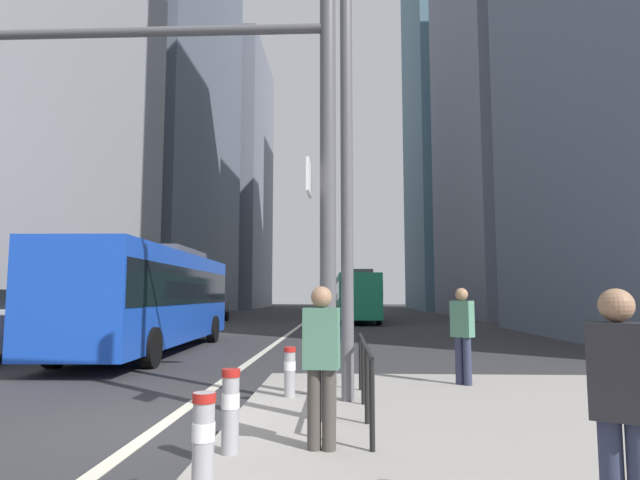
{
  "coord_description": "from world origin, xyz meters",
  "views": [
    {
      "loc": [
        2.49,
        -7.41,
        1.79
      ],
      "look_at": [
        1.23,
        22.8,
        4.93
      ],
      "focal_mm": 29.92,
      "sensor_mm": 36.0,
      "label": 1
    }
  ],
  "objects_px": {
    "traffic_signal_gantry": "(188,129)",
    "bollard_back": "(290,369)",
    "city_bus_red_receding": "(356,294)",
    "bollard_left": "(203,438)",
    "car_receding_near": "(341,304)",
    "car_receding_far": "(351,303)",
    "street_lamp_post": "(346,84)",
    "pedestrian_far": "(622,403)",
    "car_oncoming_mid": "(208,307)",
    "pedestrian_waiting": "(462,330)",
    "city_bus_blue_oncoming": "(152,294)",
    "pedestrian_walking": "(322,358)",
    "bollard_right": "(230,406)"
  },
  "relations": [
    {
      "from": "traffic_signal_gantry",
      "to": "bollard_back",
      "type": "bearing_deg",
      "value": 51.4
    },
    {
      "from": "city_bus_red_receding",
      "to": "bollard_left",
      "type": "height_order",
      "value": "city_bus_red_receding"
    },
    {
      "from": "car_receding_near",
      "to": "car_receding_far",
      "type": "distance_m",
      "value": 2.39
    },
    {
      "from": "street_lamp_post",
      "to": "pedestrian_far",
      "type": "xyz_separation_m",
      "value": [
        1.75,
        -4.87,
        -4.2
      ]
    },
    {
      "from": "bollard_back",
      "to": "traffic_signal_gantry",
      "type": "bearing_deg",
      "value": -128.6
    },
    {
      "from": "car_oncoming_mid",
      "to": "pedestrian_waiting",
      "type": "bearing_deg",
      "value": -66.38
    },
    {
      "from": "bollard_left",
      "to": "city_bus_blue_oncoming",
      "type": "bearing_deg",
      "value": 111.71
    },
    {
      "from": "city_bus_red_receding",
      "to": "pedestrian_walking",
      "type": "bearing_deg",
      "value": -92.15
    },
    {
      "from": "car_oncoming_mid",
      "to": "bollard_left",
      "type": "bearing_deg",
      "value": -75.84
    },
    {
      "from": "traffic_signal_gantry",
      "to": "bollard_left",
      "type": "height_order",
      "value": "traffic_signal_gantry"
    },
    {
      "from": "city_bus_blue_oncoming",
      "to": "car_receding_far",
      "type": "relative_size",
      "value": 2.59
    },
    {
      "from": "city_bus_red_receding",
      "to": "street_lamp_post",
      "type": "distance_m",
      "value": 28.3
    },
    {
      "from": "traffic_signal_gantry",
      "to": "bollard_right",
      "type": "distance_m",
      "value": 3.9
    },
    {
      "from": "city_bus_blue_oncoming",
      "to": "bollard_left",
      "type": "bearing_deg",
      "value": -68.29
    },
    {
      "from": "car_oncoming_mid",
      "to": "city_bus_blue_oncoming",
      "type": "bearing_deg",
      "value": -80.95
    },
    {
      "from": "bollard_left",
      "to": "bollard_back",
      "type": "distance_m",
      "value": 4.31
    },
    {
      "from": "car_receding_far",
      "to": "bollard_left",
      "type": "relative_size",
      "value": 5.29
    },
    {
      "from": "bollard_left",
      "to": "pedestrian_far",
      "type": "height_order",
      "value": "pedestrian_far"
    },
    {
      "from": "car_receding_near",
      "to": "bollard_right",
      "type": "distance_m",
      "value": 44.63
    },
    {
      "from": "car_receding_near",
      "to": "bollard_back",
      "type": "xyz_separation_m",
      "value": [
        -0.7,
        -41.49,
        -0.39
      ]
    },
    {
      "from": "city_bus_red_receding",
      "to": "bollard_right",
      "type": "height_order",
      "value": "city_bus_red_receding"
    },
    {
      "from": "city_bus_blue_oncoming",
      "to": "bollard_back",
      "type": "relative_size",
      "value": 14.27
    },
    {
      "from": "city_bus_red_receding",
      "to": "bollard_back",
      "type": "xyz_separation_m",
      "value": [
        -1.79,
        -27.81,
        -1.24
      ]
    },
    {
      "from": "car_receding_near",
      "to": "pedestrian_far",
      "type": "relative_size",
      "value": 2.48
    },
    {
      "from": "car_receding_far",
      "to": "pedestrian_walking",
      "type": "distance_m",
      "value": 46.62
    },
    {
      "from": "car_oncoming_mid",
      "to": "car_receding_far",
      "type": "bearing_deg",
      "value": 58.81
    },
    {
      "from": "street_lamp_post",
      "to": "bollard_back",
      "type": "distance_m",
      "value": 4.79
    },
    {
      "from": "bollard_right",
      "to": "car_receding_far",
      "type": "bearing_deg",
      "value": 87.51
    },
    {
      "from": "car_receding_far",
      "to": "car_receding_near",
      "type": "bearing_deg",
      "value": -115.21
    },
    {
      "from": "bollard_right",
      "to": "pedestrian_far",
      "type": "distance_m",
      "value": 3.65
    },
    {
      "from": "pedestrian_far",
      "to": "bollard_left",
      "type": "bearing_deg",
      "value": 164.36
    },
    {
      "from": "city_bus_blue_oncoming",
      "to": "traffic_signal_gantry",
      "type": "bearing_deg",
      "value": -67.97
    },
    {
      "from": "bollard_right",
      "to": "bollard_back",
      "type": "bearing_deg",
      "value": 84.19
    },
    {
      "from": "car_oncoming_mid",
      "to": "street_lamp_post",
      "type": "xyz_separation_m",
      "value": [
        9.18,
        -27.47,
        4.29
      ]
    },
    {
      "from": "bollard_back",
      "to": "pedestrian_waiting",
      "type": "xyz_separation_m",
      "value": [
        3.09,
        1.29,
        0.55
      ]
    },
    {
      "from": "car_oncoming_mid",
      "to": "car_receding_far",
      "type": "xyz_separation_m",
      "value": [
        9.96,
        16.46,
        0.0
      ]
    },
    {
      "from": "car_receding_near",
      "to": "pedestrian_waiting",
      "type": "bearing_deg",
      "value": -86.61
    },
    {
      "from": "bollard_left",
      "to": "bollard_back",
      "type": "height_order",
      "value": "bollard_left"
    },
    {
      "from": "bollard_left",
      "to": "car_oncoming_mid",
      "type": "bearing_deg",
      "value": 104.16
    },
    {
      "from": "car_receding_near",
      "to": "traffic_signal_gantry",
      "type": "xyz_separation_m",
      "value": [
        -2.0,
        -43.12,
        3.11
      ]
    },
    {
      "from": "city_bus_red_receding",
      "to": "street_lamp_post",
      "type": "bearing_deg",
      "value": -91.73
    },
    {
      "from": "car_receding_far",
      "to": "traffic_signal_gantry",
      "type": "height_order",
      "value": "traffic_signal_gantry"
    },
    {
      "from": "city_bus_blue_oncoming",
      "to": "car_receding_near",
      "type": "xyz_separation_m",
      "value": [
        5.88,
        33.52,
        -0.85
      ]
    },
    {
      "from": "city_bus_red_receding",
      "to": "bollard_back",
      "type": "bearing_deg",
      "value": -93.67
    },
    {
      "from": "car_receding_far",
      "to": "bollard_back",
      "type": "height_order",
      "value": "car_receding_far"
    },
    {
      "from": "car_receding_far",
      "to": "traffic_signal_gantry",
      "type": "bearing_deg",
      "value": -93.81
    },
    {
      "from": "car_oncoming_mid",
      "to": "city_bus_red_receding",
      "type": "bearing_deg",
      "value": 3.5
    },
    {
      "from": "pedestrian_waiting",
      "to": "car_oncoming_mid",
      "type": "bearing_deg",
      "value": 113.62
    },
    {
      "from": "bollard_right",
      "to": "pedestrian_waiting",
      "type": "height_order",
      "value": "pedestrian_waiting"
    },
    {
      "from": "street_lamp_post",
      "to": "pedestrian_walking",
      "type": "height_order",
      "value": "street_lamp_post"
    }
  ]
}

